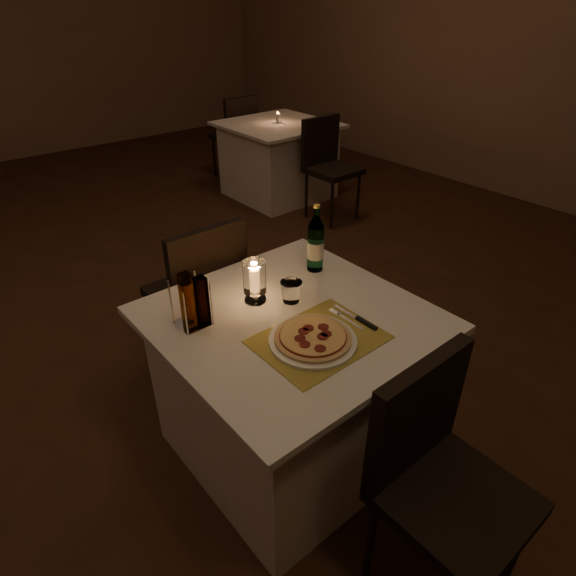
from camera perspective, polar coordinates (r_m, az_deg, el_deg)
floor at (r=2.85m, az=-12.21°, el=-9.25°), size 8.00×10.00×0.02m
wall_right at (r=5.30m, az=30.91°, el=24.10°), size 0.02×10.00×3.00m
main_table at (r=2.12m, az=0.35°, el=-11.50°), size 1.00×1.00×0.74m
chair_near at (r=1.68m, az=17.20°, el=-19.41°), size 0.42×0.42×0.90m
chair_far at (r=2.49m, az=-10.25°, el=0.30°), size 0.42×0.42×0.90m
placemat at (r=1.77m, az=3.67°, el=-6.08°), size 0.45×0.34×0.00m
plate at (r=1.75m, az=2.95°, el=-6.24°), size 0.32×0.32×0.01m
pizza at (r=1.74m, az=2.97°, el=-5.82°), size 0.28×0.28×0.02m
fork at (r=1.88m, az=6.66°, el=-3.52°), size 0.02×0.18×0.00m
knife at (r=1.87m, az=8.75°, el=-3.86°), size 0.02×0.22×0.01m
tumbler at (r=1.96m, az=0.38°, el=-0.41°), size 0.09×0.09×0.09m
water_bottle at (r=2.16m, az=3.28°, el=5.19°), size 0.08×0.08×0.31m
hurricane_candle at (r=1.93m, az=-3.99°, el=1.15°), size 0.09×0.09×0.18m
cruet_caddy at (r=1.82m, az=-11.26°, el=-1.77°), size 0.12×0.12×0.21m
neighbor_table_right at (r=5.09m, az=-1.18°, el=14.93°), size 1.00×1.00×0.74m
neighbor_chair_ra at (r=4.52m, az=4.67°, el=15.04°), size 0.42×0.42×0.90m
neighbor_chair_rb at (r=5.60m, az=-6.02°, el=18.17°), size 0.42×0.42×0.90m
neighbor_candle_right at (r=4.98m, az=-1.23°, el=19.50°), size 0.03×0.03×0.11m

